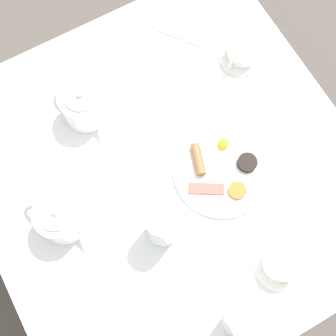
# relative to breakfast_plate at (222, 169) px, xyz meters

# --- Properties ---
(ground_plane) EXTENTS (8.00, 8.00, 0.00)m
(ground_plane) POSITION_rel_breakfast_plate_xyz_m (-0.13, 0.07, -0.74)
(ground_plane) COLOR #4C4742
(table) EXTENTS (0.99, 1.03, 0.73)m
(table) POSITION_rel_breakfast_plate_xyz_m (-0.13, 0.07, -0.08)
(table) COLOR silver
(table) RESTS_ON ground_plane
(breakfast_plate) EXTENTS (0.26, 0.26, 0.04)m
(breakfast_plate) POSITION_rel_breakfast_plate_xyz_m (0.00, 0.00, 0.00)
(breakfast_plate) COLOR white
(breakfast_plate) RESTS_ON table
(teapot_near) EXTENTS (0.12, 0.19, 0.13)m
(teapot_near) POSITION_rel_breakfast_plate_xyz_m (-0.43, 0.08, 0.05)
(teapot_near) COLOR white
(teapot_near) RESTS_ON table
(teapot_far) EXTENTS (0.12, 0.21, 0.13)m
(teapot_far) POSITION_rel_breakfast_plate_xyz_m (-0.24, 0.32, 0.05)
(teapot_far) COLOR white
(teapot_far) RESTS_ON table
(teacup_with_saucer_left) EXTENTS (0.14, 0.14, 0.07)m
(teacup_with_saucer_left) POSITION_rel_breakfast_plate_xyz_m (0.23, 0.27, 0.02)
(teacup_with_saucer_left) COLOR white
(teacup_with_saucer_left) RESTS_ON table
(teacup_with_saucer_right) EXTENTS (0.14, 0.14, 0.07)m
(teacup_with_saucer_right) POSITION_rel_breakfast_plate_xyz_m (-0.00, -0.28, 0.02)
(teacup_with_saucer_right) COLOR white
(teacup_with_saucer_right) RESTS_ON table
(water_glass_short) EXTENTS (0.08, 0.08, 0.15)m
(water_glass_short) POSITION_rel_breakfast_plate_xyz_m (-0.16, -0.35, 0.07)
(water_glass_short) COLOR white
(water_glass_short) RESTS_ON table
(wine_glass_spare) EXTENTS (0.08, 0.08, 0.15)m
(wine_glass_spare) POSITION_rel_breakfast_plate_xyz_m (-0.22, -0.07, 0.07)
(wine_glass_spare) COLOR white
(wine_glass_spare) RESTS_ON table
(napkin_folded) EXTENTS (0.18, 0.19, 0.01)m
(napkin_folded) POSITION_rel_breakfast_plate_xyz_m (0.15, 0.44, -0.00)
(napkin_folded) COLOR white
(napkin_folded) RESTS_ON table
(fork_by_plate) EXTENTS (0.07, 0.17, 0.00)m
(fork_by_plate) POSITION_rel_breakfast_plate_xyz_m (-0.48, 0.32, -0.01)
(fork_by_plate) COLOR silver
(fork_by_plate) RESTS_ON table
(knife_by_plate) EXTENTS (0.02, 0.20, 0.00)m
(knife_by_plate) POSITION_rel_breakfast_plate_xyz_m (0.20, -0.24, -0.01)
(knife_by_plate) COLOR silver
(knife_by_plate) RESTS_ON table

